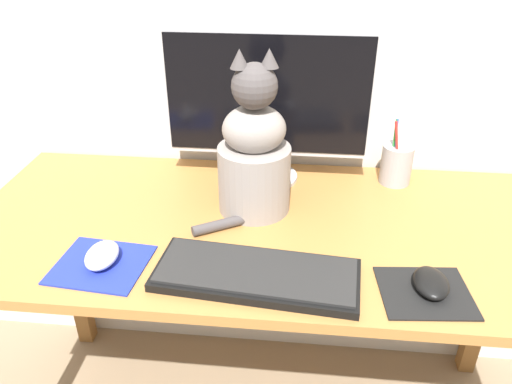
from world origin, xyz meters
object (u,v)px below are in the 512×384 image
monitor (267,102)px  pen_cup (396,164)px  computer_mouse_left (102,255)px  keyboard (258,274)px  cat (254,155)px  computer_mouse_right (431,283)px

monitor → pen_cup: monitor is taller
monitor → computer_mouse_left: size_ratio=5.64×
monitor → computer_mouse_left: (-0.31, -0.42, -0.20)m
monitor → computer_mouse_left: bearing=-126.5°
keyboard → pen_cup: size_ratio=2.33×
monitor → keyboard: bearing=-87.5°
cat → monitor: bearing=73.0°
pen_cup → monitor: bearing=-177.9°
computer_mouse_left → monitor: bearing=53.5°
computer_mouse_right → pen_cup: size_ratio=0.54×
keyboard → cat: size_ratio=1.07×
keyboard → pen_cup: 0.56m
cat → pen_cup: cat is taller
monitor → cat: 0.18m
pen_cup → cat: bearing=-154.4°
computer_mouse_right → cat: (-0.38, 0.27, 0.13)m
monitor → cat: (-0.02, -0.16, -0.07)m
computer_mouse_left → cat: cat is taller
monitor → computer_mouse_right: 0.60m
computer_mouse_left → cat: bearing=41.3°
monitor → computer_mouse_left: monitor is taller
computer_mouse_right → cat: 0.48m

